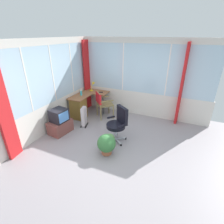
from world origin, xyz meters
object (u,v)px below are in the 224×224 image
object	(u,v)px
tv_remote	(101,92)
office_chair	(118,122)
spray_bottle	(81,92)
wooden_armchair	(101,101)
tv_on_stand	(60,122)
potted_plant	(107,143)
space_heater	(84,116)
desk_lamp	(93,85)
desk	(80,106)

from	to	relation	value
tv_remote	office_chair	world-z (taller)	office_chair
tv_remote	office_chair	bearing A→B (deg)	-168.74
spray_bottle	wooden_armchair	distance (m)	0.78
spray_bottle	wooden_armchair	size ratio (longest dim) A/B	0.23
spray_bottle	office_chair	xyz separation A→B (m)	(-0.96, -1.77, -0.28)
tv_on_stand	potted_plant	world-z (taller)	tv_on_stand
wooden_armchair	potted_plant	bearing A→B (deg)	-149.06
office_chair	space_heater	xyz separation A→B (m)	(0.32, 1.28, -0.23)
tv_remote	tv_on_stand	xyz separation A→B (m)	(-1.81, 0.40, -0.41)
tv_on_stand	space_heater	bearing A→B (deg)	-32.20
tv_remote	office_chair	distance (m)	1.97
desk_lamp	tv_on_stand	bearing A→B (deg)	179.08
space_heater	wooden_armchair	bearing A→B (deg)	-19.13
tv_remote	tv_on_stand	bearing A→B (deg)	137.85
wooden_armchair	space_heater	distance (m)	0.81
tv_remote	office_chair	xyz separation A→B (m)	(-1.48, -1.28, -0.19)
desk	spray_bottle	xyz separation A→B (m)	(0.20, 0.04, 0.43)
spray_bottle	tv_on_stand	xyz separation A→B (m)	(-1.29, -0.08, -0.51)
tv_remote	wooden_armchair	size ratio (longest dim) A/B	0.16
desk	desk_lamp	distance (m)	1.01
spray_bottle	space_heater	world-z (taller)	spray_bottle
desk	wooden_armchair	world-z (taller)	wooden_armchair
spray_bottle	space_heater	size ratio (longest dim) A/B	0.35
tv_remote	potted_plant	distance (m)	2.51
desk_lamp	potted_plant	world-z (taller)	desk_lamp
office_chair	desk	bearing A→B (deg)	66.35
wooden_armchair	potted_plant	distance (m)	1.98
office_chair	space_heater	distance (m)	1.34
desk_lamp	space_heater	world-z (taller)	desk_lamp
desk_lamp	wooden_armchair	xyz separation A→B (m)	(-0.58, -0.62, -0.35)
tv_remote	wooden_armchair	world-z (taller)	wooden_armchair
wooden_armchair	potted_plant	world-z (taller)	wooden_armchair
space_heater	spray_bottle	bearing A→B (deg)	37.44
desk	space_heater	size ratio (longest dim) A/B	2.13
potted_plant	wooden_armchair	bearing A→B (deg)	30.94
desk_lamp	tv_on_stand	size ratio (longest dim) A/B	0.46
desk_lamp	tv_remote	world-z (taller)	desk_lamp
space_heater	desk	bearing A→B (deg)	45.76
wooden_armchair	space_heater	size ratio (longest dim) A/B	1.49
desk	tv_remote	world-z (taller)	tv_remote
wooden_armchair	desk_lamp	bearing A→B (deg)	47.05
office_chair	potted_plant	distance (m)	0.70
spray_bottle	potted_plant	size ratio (longest dim) A/B	0.42
wooden_armchair	space_heater	xyz separation A→B (m)	(-0.71, 0.25, -0.28)
wooden_armchair	desk	bearing A→B (deg)	111.26
tv_remote	wooden_armchair	bearing A→B (deg)	179.69
desk	wooden_armchair	distance (m)	0.78
office_chair	potted_plant	world-z (taller)	office_chair
tv_remote	space_heater	bearing A→B (deg)	150.65
tv_on_stand	potted_plant	bearing A→B (deg)	-100.78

